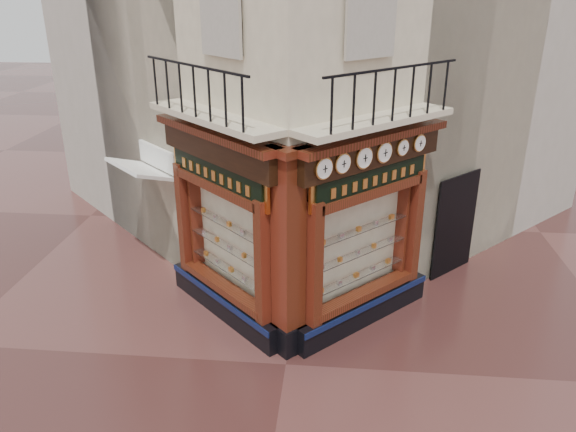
# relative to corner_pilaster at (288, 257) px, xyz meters

# --- Properties ---
(ground) EXTENTS (80.00, 80.00, 0.00)m
(ground) POSITION_rel_corner_pilaster_xyz_m (0.00, -0.50, -1.95)
(ground) COLOR #43221F
(ground) RESTS_ON ground
(main_building) EXTENTS (11.31, 11.31, 12.00)m
(main_building) POSITION_rel_corner_pilaster_xyz_m (0.00, 5.66, 4.05)
(main_building) COLOR beige
(main_building) RESTS_ON ground
(neighbour_left) EXTENTS (11.31, 11.31, 11.00)m
(neighbour_left) POSITION_rel_corner_pilaster_xyz_m (-2.47, 8.13, 3.55)
(neighbour_left) COLOR #B9AFA2
(neighbour_left) RESTS_ON ground
(neighbour_right) EXTENTS (11.31, 11.31, 11.00)m
(neighbour_right) POSITION_rel_corner_pilaster_xyz_m (2.47, 8.13, 3.55)
(neighbour_right) COLOR #B9AFA2
(neighbour_right) RESTS_ON ground
(shopfront_left) EXTENTS (2.86, 2.86, 3.98)m
(shopfront_left) POSITION_rel_corner_pilaster_xyz_m (-1.41, 1.07, 0.03)
(shopfront_left) COLOR black
(shopfront_left) RESTS_ON ground
(shopfront_right) EXTENTS (2.86, 2.86, 3.98)m
(shopfront_right) POSITION_rel_corner_pilaster_xyz_m (1.41, 1.07, 0.03)
(shopfront_right) COLOR black
(shopfront_right) RESTS_ON ground
(corner_pilaster) EXTENTS (0.85, 0.85, 3.98)m
(corner_pilaster) POSITION_rel_corner_pilaster_xyz_m (0.00, 0.00, 0.00)
(corner_pilaster) COLOR black
(corner_pilaster) RESTS_ON ground
(balcony) EXTENTS (5.94, 2.97, 1.03)m
(balcony) POSITION_rel_corner_pilaster_xyz_m (0.00, 0.99, 2.27)
(balcony) COLOR beige
(balcony) RESTS_ON ground
(clock_a) EXTENTS (0.31, 0.31, 0.39)m
(clock_a) POSITION_rel_corner_pilaster_xyz_m (0.59, -0.01, 1.67)
(clock_a) COLOR #BC893E
(clock_a) RESTS_ON ground
(clock_b) EXTENTS (0.30, 0.30, 0.37)m
(clock_b) POSITION_rel_corner_pilaster_xyz_m (0.90, 0.29, 1.67)
(clock_b) COLOR #BC893E
(clock_b) RESTS_ON ground
(clock_c) EXTENTS (0.33, 0.33, 0.41)m
(clock_c) POSITION_rel_corner_pilaster_xyz_m (1.27, 0.67, 1.67)
(clock_c) COLOR #BC893E
(clock_c) RESTS_ON ground
(clock_d) EXTENTS (0.32, 0.32, 0.40)m
(clock_d) POSITION_rel_corner_pilaster_xyz_m (1.64, 1.04, 1.67)
(clock_d) COLOR #BC893E
(clock_d) RESTS_ON ground
(clock_e) EXTENTS (0.27, 0.27, 0.33)m
(clock_e) POSITION_rel_corner_pilaster_xyz_m (2.01, 1.40, 1.67)
(clock_e) COLOR #BC893E
(clock_e) RESTS_ON ground
(clock_f) EXTENTS (0.28, 0.28, 0.35)m
(clock_f) POSITION_rel_corner_pilaster_xyz_m (2.36, 1.75, 1.67)
(clock_f) COLOR #BC893E
(clock_f) RESTS_ON ground
(awning) EXTENTS (1.89, 1.89, 0.38)m
(awning) POSITION_rel_corner_pilaster_xyz_m (-3.67, 2.97, -1.95)
(awning) COLOR white
(awning) RESTS_ON ground
(signboard_left) EXTENTS (2.29, 2.29, 0.61)m
(signboard_left) POSITION_rel_corner_pilaster_xyz_m (-1.46, 1.01, 1.15)
(signboard_left) COLOR #F1A347
(signboard_left) RESTS_ON ground
(signboard_right) EXTENTS (2.21, 2.21, 0.59)m
(signboard_right) POSITION_rel_corner_pilaster_xyz_m (1.46, 1.01, 1.15)
(signboard_right) COLOR #F1A347
(signboard_right) RESTS_ON ground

